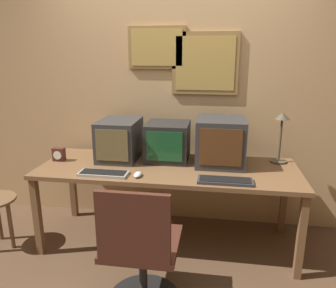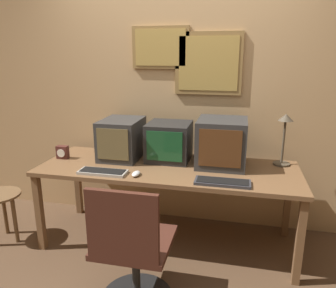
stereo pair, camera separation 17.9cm
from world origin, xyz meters
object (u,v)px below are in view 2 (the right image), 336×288
monitor_left (122,139)px  side_stool (0,204)px  mouse_near_keyboard (136,174)px  desk_lamp (284,131)px  desk_clock (63,152)px  keyboard_side (222,182)px  monitor_right (222,143)px  office_chair (132,256)px  keyboard_main (103,172)px  monitor_center (169,142)px

monitor_left → side_stool: bearing=-155.1°
mouse_near_keyboard → desk_lamp: 1.32m
desk_clock → desk_lamp: bearing=7.5°
desk_clock → keyboard_side: bearing=-11.1°
monitor_left → monitor_right: 0.92m
desk_clock → desk_lamp: (1.98, 0.26, 0.24)m
monitor_left → keyboard_side: bearing=-24.7°
monitor_right → office_chair: bearing=-116.7°
monitor_left → keyboard_side: 1.08m
monitor_left → office_chair: 1.20m
monitor_right → side_stool: 2.07m
monitor_left → side_stool: 1.25m
monitor_right → mouse_near_keyboard: monitor_right is taller
desk_lamp → mouse_near_keyboard: bearing=-155.4°
keyboard_main → side_stool: 1.07m
monitor_center → desk_lamp: 1.01m
office_chair → side_stool: size_ratio=1.98×
monitor_left → desk_clock: monitor_left is taller
monitor_center → desk_clock: 1.00m
keyboard_side → desk_clock: bearing=168.9°
mouse_near_keyboard → monitor_right: bearing=32.6°
monitor_right → mouse_near_keyboard: 0.79m
monitor_left → side_stool: (-1.01, -0.47, -0.55)m
monitor_right → office_chair: monitor_right is taller
monitor_center → mouse_near_keyboard: monitor_center is taller
mouse_near_keyboard → office_chair: 0.69m
monitor_center → keyboard_main: monitor_center is taller
monitor_center → keyboard_side: monitor_center is taller
keyboard_side → office_chair: office_chair is taller
monitor_left → office_chair: bearing=-67.0°
office_chair → side_stool: bearing=159.8°
desk_lamp → monitor_left: bearing=-175.7°
keyboard_side → side_stool: bearing=-179.2°
keyboard_side → keyboard_main: bearing=179.5°
monitor_right → desk_clock: (-1.46, -0.14, -0.14)m
keyboard_side → office_chair: bearing=-134.1°
monitor_center → side_stool: monitor_center is taller
keyboard_main → monitor_center: bearing=46.2°
keyboard_side → monitor_right: bearing=95.5°
monitor_left → keyboard_main: (-0.01, -0.44, -0.17)m
monitor_right → office_chair: 1.23m
mouse_near_keyboard → office_chair: bearing=-75.3°
monitor_center → office_chair: bearing=-91.1°
monitor_left → monitor_center: bearing=4.7°
keyboard_side → side_stool: (-1.98, -0.03, -0.38)m
monitor_center → keyboard_side: 0.73m
keyboard_side → desk_lamp: (0.48, 0.55, 0.29)m
desk_lamp → keyboard_side: bearing=-131.0°
mouse_near_keyboard → keyboard_main: bearing=-178.2°
office_chair → side_stool: 1.53m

